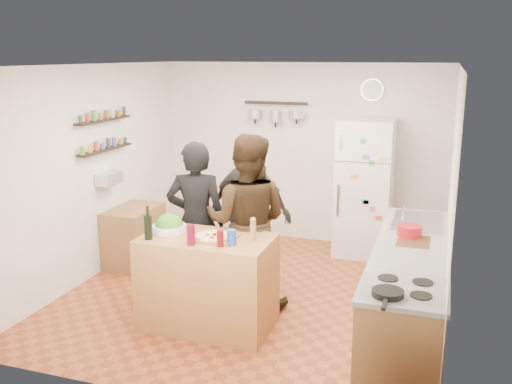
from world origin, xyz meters
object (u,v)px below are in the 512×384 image
(person_back, at_px, (250,213))
(counter_run, at_px, (409,296))
(red_bowl, at_px, (409,231))
(person_center, at_px, (247,222))
(pepper_mill, at_px, (253,231))
(side_table, at_px, (134,236))
(wall_clock, at_px, (372,90))
(salt_canister, at_px, (232,237))
(person_left, at_px, (197,222))
(wine_bottle, at_px, (148,227))
(skillet, at_px, (388,293))
(fridge, at_px, (364,188))
(prep_island, at_px, (208,282))
(salad_bowl, at_px, (169,228))

(person_back, distance_m, counter_run, 2.01)
(person_back, relative_size, red_bowl, 7.45)
(person_center, xyz_separation_m, red_bowl, (1.62, 0.07, 0.05))
(pepper_mill, relative_size, side_table, 0.22)
(wall_clock, bearing_deg, salt_canister, -105.17)
(pepper_mill, xyz_separation_m, person_center, (-0.25, 0.53, -0.08))
(pepper_mill, bearing_deg, person_left, 147.83)
(red_bowl, distance_m, wall_clock, 2.67)
(pepper_mill, relative_size, salt_canister, 1.28)
(wine_bottle, xyz_separation_m, salt_canister, (0.80, 0.10, -0.05))
(person_center, xyz_separation_m, skillet, (1.57, -1.43, 0.02))
(counter_run, bearing_deg, person_left, 173.39)
(person_back, distance_m, skillet, 2.57)
(person_center, bearing_deg, person_left, -5.92)
(person_back, xyz_separation_m, wall_clock, (1.06, 1.86, 1.28))
(wine_bottle, bearing_deg, person_center, 48.59)
(person_center, bearing_deg, pepper_mill, 107.40)
(fridge, distance_m, side_table, 3.04)
(prep_island, relative_size, red_bowl, 5.35)
(person_left, bearing_deg, side_table, -46.59)
(pepper_mill, height_order, red_bowl, pepper_mill)
(salad_bowl, distance_m, counter_run, 2.36)
(wall_clock, height_order, side_table, wall_clock)
(salt_canister, bearing_deg, side_table, 142.91)
(prep_island, height_order, salt_canister, salt_canister)
(prep_island, height_order, person_center, person_center)
(prep_island, distance_m, side_table, 2.03)
(salad_bowl, distance_m, side_table, 1.78)
(skillet, bearing_deg, wine_bottle, 164.58)
(salt_canister, xyz_separation_m, person_center, (-0.10, 0.70, -0.06))
(skillet, distance_m, fridge, 3.51)
(wine_bottle, bearing_deg, side_table, 125.17)
(pepper_mill, relative_size, person_left, 0.10)
(person_left, bearing_deg, person_center, 166.40)
(wall_clock, bearing_deg, side_table, -148.59)
(pepper_mill, relative_size, fridge, 0.10)
(pepper_mill, height_order, person_left, person_left)
(counter_run, height_order, side_table, counter_run)
(wine_bottle, distance_m, red_bowl, 2.48)
(wine_bottle, xyz_separation_m, fridge, (1.63, 2.82, -0.13))
(fridge, bearing_deg, skillet, -79.33)
(wine_bottle, bearing_deg, fridge, 60.02)
(person_back, xyz_separation_m, red_bowl, (1.76, -0.42, 0.10))
(skillet, distance_m, side_table, 4.01)
(prep_island, relative_size, fridge, 0.69)
(fridge, height_order, side_table, fridge)
(wall_clock, bearing_deg, red_bowl, -72.97)
(salad_bowl, bearing_deg, person_left, 83.32)
(person_left, distance_m, person_back, 0.67)
(person_left, bearing_deg, counter_run, 158.01)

